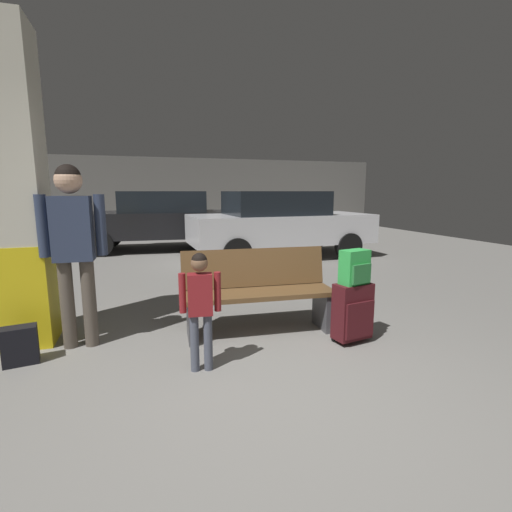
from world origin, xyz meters
TOP-DOWN VIEW (x-y plane):
  - ground_plane at (0.00, 4.00)m, footprint 18.00×18.00m
  - garage_back_wall at (0.00, 12.86)m, footprint 18.00×0.12m
  - structural_pillar at (-2.12, 1.83)m, footprint 0.57×0.57m
  - bench at (0.21, 1.39)m, footprint 1.63×0.63m
  - suitcase at (1.03, 0.82)m, footprint 0.41×0.29m
  - backpack_bright at (1.03, 0.82)m, footprint 0.31×0.25m
  - child at (-0.52, 0.67)m, footprint 0.34×0.22m
  - adult at (-1.57, 1.53)m, footprint 0.60×0.24m
  - backpack_dark_floor at (-2.03, 1.27)m, footprint 0.30×0.23m
  - parked_car_far at (-0.47, 7.70)m, footprint 4.22×2.05m
  - parked_car_near at (2.08, 5.67)m, footprint 4.17×1.94m

SIDE VIEW (x-z plane):
  - ground_plane at x=0.00m, z-range -0.10..0.00m
  - backpack_dark_floor at x=-2.03m, z-range 0.00..0.34m
  - suitcase at x=1.03m, z-range 0.02..0.62m
  - bench at x=0.21m, z-range 0.00..0.88m
  - child at x=-0.52m, z-range 0.12..1.13m
  - backpack_bright at x=1.03m, z-range 0.60..0.94m
  - parked_car_far at x=-0.47m, z-range 0.05..1.56m
  - parked_car_near at x=2.08m, z-range 0.05..1.56m
  - adult at x=-1.57m, z-range 0.21..1.96m
  - garage_back_wall at x=0.00m, z-range 0.00..2.80m
  - structural_pillar at x=-2.12m, z-range -0.01..3.03m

